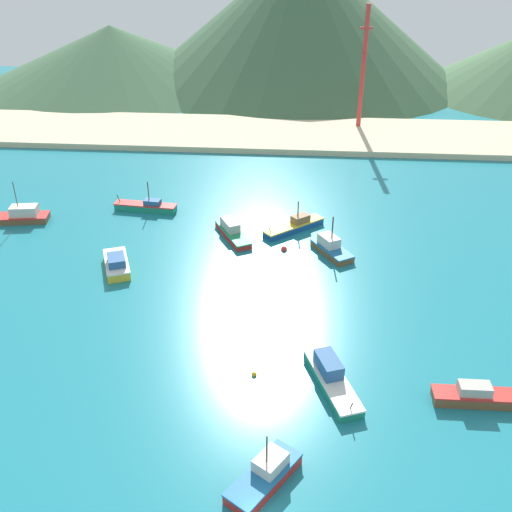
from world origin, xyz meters
name	(u,v)px	position (x,y,z in m)	size (l,w,h in m)	color
ground	(277,310)	(0.00, 30.00, -0.25)	(260.00, 280.00, 0.50)	teal
fishing_boat_0	(117,264)	(-22.50, 37.74, 0.93)	(5.68, 8.24, 2.46)	gold
fishing_boat_2	(265,475)	(0.29, 4.11, 0.85)	(6.55, 7.87, 5.19)	red
fishing_boat_3	(295,226)	(1.72, 51.86, 0.75)	(9.58, 8.70, 4.76)	#14478C
fishing_boat_4	(20,216)	(-42.43, 51.49, 0.97)	(10.02, 4.69, 6.82)	brown
fishing_boat_5	(331,377)	(6.25, 16.84, 0.91)	(6.09, 10.64, 2.61)	#198466
fishing_boat_6	(146,206)	(-23.20, 57.11, 0.75)	(10.63, 3.23, 5.22)	#198466
fishing_boat_7	(232,231)	(-7.80, 48.97, 0.85)	(6.63, 9.50, 2.30)	red
fishing_boat_9	(331,248)	(7.10, 44.83, 0.93)	(6.34, 7.77, 5.87)	brown
fishing_boat_10	(484,396)	(21.22, 15.31, 0.79)	(10.57, 2.33, 2.26)	brown
buoy_0	(254,374)	(-1.78, 17.51, 0.11)	(0.61, 0.61, 0.61)	gold
buoy_1	(284,249)	(0.29, 45.20, 0.16)	(0.92, 0.92, 0.92)	red
beach_strip	(292,134)	(0.00, 99.05, 0.60)	(247.00, 25.01, 1.20)	beige
hill_west	(112,55)	(-55.48, 147.50, 8.42)	(81.58, 81.58, 16.84)	#3D6042
hill_central	(301,14)	(0.48, 156.60, 19.30)	(99.53, 99.53, 38.59)	#3D6042
radio_tower	(363,69)	(15.27, 104.72, 14.09)	(2.76, 2.21, 27.63)	#B7332D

